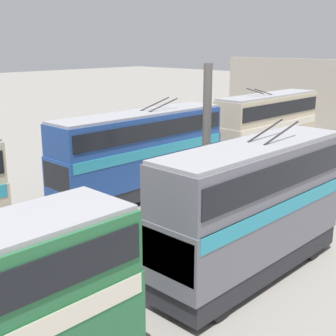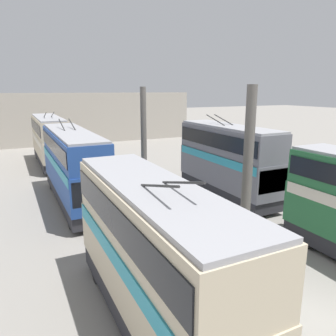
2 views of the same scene
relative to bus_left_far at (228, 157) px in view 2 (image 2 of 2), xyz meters
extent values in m
plane|color=gray|center=(-12.25, 5.05, -2.99)|extent=(240.00, 240.00, 0.00)
cube|color=#A8A093|center=(29.34, 5.05, 0.63)|extent=(0.50, 36.00, 7.25)
cylinder|color=#605B56|center=(-8.20, 5.05, 0.95)|extent=(0.42, 0.42, 7.89)
cube|color=#333338|center=(-8.20, 5.05, -2.95)|extent=(0.76, 0.76, 0.08)
cylinder|color=#605B56|center=(3.34, 5.05, 0.95)|extent=(0.42, 0.42, 7.89)
cube|color=#333338|center=(3.34, 5.05, -2.95)|extent=(0.76, 0.76, 0.08)
cylinder|color=black|center=(-8.10, -1.05, -2.53)|extent=(0.92, 0.30, 0.92)
cylinder|color=black|center=(-8.10, 1.05, -2.53)|extent=(0.92, 0.30, 0.92)
cube|color=black|center=(-6.76, 0.00, -0.71)|extent=(0.12, 2.30, 1.36)
cylinder|color=black|center=(-3.24, -1.05, -2.47)|extent=(1.05, 0.30, 1.05)
cylinder|color=black|center=(-3.24, 1.05, -2.47)|extent=(1.05, 0.30, 1.05)
cylinder|color=black|center=(3.06, -1.05, -2.47)|extent=(1.05, 0.30, 1.05)
cylinder|color=black|center=(3.06, 1.05, -2.47)|extent=(1.05, 0.30, 1.05)
cube|color=#28282D|center=(0.01, 0.00, -2.31)|extent=(9.11, 2.45, 0.79)
cube|color=slate|center=(0.01, 0.00, -0.80)|extent=(9.30, 2.50, 2.23)
cube|color=teal|center=(0.01, 0.00, 0.04)|extent=(9.02, 2.54, 0.55)
cube|color=slate|center=(0.01, 0.00, 1.22)|extent=(9.20, 2.43, 1.82)
cube|color=black|center=(0.01, 0.00, 1.31)|extent=(8.92, 2.51, 1.00)
cube|color=#9E9EA3|center=(0.01, 0.00, 2.20)|extent=(9.11, 2.25, 0.14)
cube|color=black|center=(-4.58, 0.00, -0.58)|extent=(0.12, 2.30, 1.43)
cylinder|color=#282828|center=(1.17, -0.35, 2.56)|extent=(2.35, 0.07, 0.65)
cylinder|color=#282828|center=(1.17, 0.35, 2.56)|extent=(2.35, 0.07, 0.65)
cylinder|color=black|center=(-6.58, 9.06, -2.47)|extent=(1.04, 0.30, 1.04)
cylinder|color=black|center=(-6.58, 11.16, -2.47)|extent=(1.04, 0.30, 1.04)
cube|color=#28282D|center=(-9.92, 10.11, -2.32)|extent=(9.30, 2.45, 0.78)
cube|color=beige|center=(-9.92, 10.11, -0.95)|extent=(9.49, 2.50, 1.94)
cube|color=teal|center=(-9.92, 10.11, -0.26)|extent=(9.21, 2.54, 0.55)
cube|color=beige|center=(-9.92, 10.11, 0.91)|extent=(9.40, 2.43, 1.79)
cube|color=black|center=(-9.92, 10.11, 1.00)|extent=(9.11, 2.51, 0.99)
cube|color=#9E9EA3|center=(-9.92, 10.11, 1.88)|extent=(9.30, 2.25, 0.14)
cube|color=black|center=(-5.24, 10.11, -0.76)|extent=(0.12, 2.30, 1.24)
cylinder|color=#282828|center=(-11.11, 9.76, 2.24)|extent=(2.35, 0.07, 0.65)
cylinder|color=#282828|center=(-11.11, 10.46, 2.24)|extent=(2.35, 0.07, 0.65)
cylinder|color=black|center=(-0.72, 9.06, -2.47)|extent=(1.04, 0.30, 1.04)
cylinder|color=black|center=(-0.72, 11.16, -2.47)|extent=(1.04, 0.30, 1.04)
cylinder|color=black|center=(7.76, 9.06, -2.47)|extent=(1.04, 0.30, 1.04)
cylinder|color=black|center=(7.76, 11.16, -2.47)|extent=(1.04, 0.30, 1.04)
cube|color=#28282D|center=(3.62, 10.11, -2.32)|extent=(11.25, 2.45, 0.78)
cube|color=#234793|center=(3.62, 10.11, -0.84)|extent=(11.48, 2.50, 2.16)
cube|color=teal|center=(3.62, 10.11, -0.04)|extent=(11.13, 2.54, 0.55)
cube|color=#234793|center=(3.62, 10.11, 1.06)|extent=(11.36, 2.43, 1.65)
cube|color=black|center=(3.62, 10.11, 1.15)|extent=(11.02, 2.51, 0.91)
cube|color=#9E9EA3|center=(3.62, 10.11, 1.96)|extent=(11.25, 2.25, 0.14)
cube|color=black|center=(-2.06, 10.11, -0.63)|extent=(0.12, 2.30, 1.38)
cylinder|color=#282828|center=(5.06, 9.76, 2.32)|extent=(2.35, 0.07, 0.65)
cylinder|color=#282828|center=(5.06, 10.46, 2.32)|extent=(2.35, 0.07, 0.65)
cylinder|color=black|center=(20.76, 9.06, -2.45)|extent=(1.08, 0.30, 1.08)
cylinder|color=black|center=(20.76, 11.16, -2.45)|extent=(1.08, 0.30, 1.08)
cylinder|color=black|center=(13.13, 9.06, -2.45)|extent=(1.08, 0.30, 1.08)
cylinder|color=black|center=(13.13, 11.16, -2.45)|extent=(1.08, 0.30, 1.08)
cube|color=#28282D|center=(16.84, 10.11, -2.30)|extent=(10.42, 2.45, 0.79)
cube|color=beige|center=(16.84, 10.11, -0.95)|extent=(10.63, 2.50, 1.91)
cube|color=silver|center=(16.84, 10.11, -0.27)|extent=(10.31, 2.54, 0.55)
cube|color=beige|center=(16.84, 10.11, 0.94)|extent=(10.52, 2.43, 1.86)
cube|color=black|center=(16.84, 10.11, 1.03)|extent=(10.20, 2.51, 1.03)
cube|color=#9E9EA3|center=(16.84, 10.11, 1.94)|extent=(10.42, 2.25, 0.14)
cube|color=black|center=(22.10, 10.11, -0.76)|extent=(0.12, 2.30, 1.22)
cylinder|color=#282828|center=(15.51, 9.76, 2.30)|extent=(2.35, 0.07, 0.65)
cylinder|color=#282828|center=(15.51, 10.46, 2.30)|extent=(2.35, 0.07, 0.65)
cube|color=#384251|center=(-7.99, 8.27, -2.61)|extent=(0.36, 0.31, 0.77)
cube|color=beige|center=(-7.99, 8.27, -1.90)|extent=(0.48, 0.40, 0.67)
sphere|color=tan|center=(-7.99, 8.27, -1.45)|extent=(0.22, 0.22, 0.22)
cube|color=#473D33|center=(-3.61, 4.80, -2.58)|extent=(0.36, 0.34, 0.82)
cube|color=tan|center=(-3.61, 4.80, -1.82)|extent=(0.48, 0.44, 0.71)
sphere|color=beige|center=(-3.61, 4.80, -1.34)|extent=(0.23, 0.23, 0.23)
cylinder|color=#424C56|center=(-1.42, 7.39, -2.55)|extent=(0.55, 0.55, 0.88)
cylinder|color=#424C56|center=(-1.42, 7.39, -2.55)|extent=(0.58, 0.58, 0.04)
camera|label=1|loc=(-14.12, -9.32, 5.84)|focal=50.00mm
camera|label=2|loc=(-18.60, 13.83, 4.69)|focal=35.00mm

